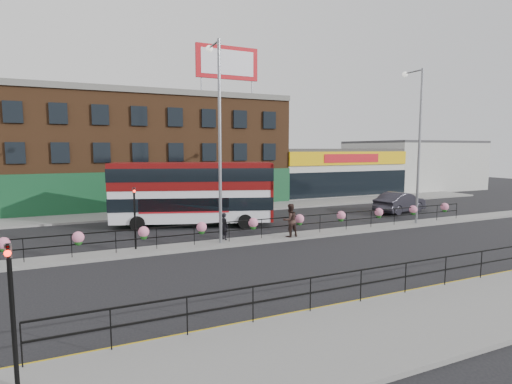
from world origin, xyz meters
name	(u,v)px	position (x,y,z in m)	size (l,w,h in m)	color
ground	(277,239)	(0.00, 0.00, 0.00)	(120.00, 120.00, 0.00)	black
south_pavement	(450,314)	(0.00, -12.00, 0.07)	(60.00, 4.00, 0.15)	gray
north_pavement	(213,210)	(0.00, 12.00, 0.07)	(60.00, 4.00, 0.15)	gray
median	(277,238)	(0.00, 0.00, 0.07)	(60.00, 1.60, 0.15)	gray
yellow_line_inner	(397,293)	(0.00, -9.70, 0.01)	(60.00, 0.10, 0.01)	gold
yellow_line_outer	(400,294)	(0.00, -9.88, 0.01)	(60.00, 0.10, 0.01)	gold
brick_building	(149,150)	(-4.00, 19.96, 5.13)	(25.00, 12.21, 10.30)	brown
supermarket	(320,171)	(16.00, 19.90, 2.65)	(15.00, 12.25, 5.30)	silver
warehouse_east	(412,165)	(30.75, 20.00, 3.15)	(14.50, 12.00, 6.30)	#BABBB5
billboard	(227,63)	(2.50, 14.99, 13.18)	(6.00, 0.29, 4.40)	red
median_railing	(277,222)	(0.00, 0.00, 1.05)	(30.04, 0.56, 1.23)	black
south_railing	(361,278)	(-2.00, -10.10, 0.96)	(20.04, 0.05, 1.12)	black
double_decker_bus	(193,187)	(-3.41, 5.84, 2.69)	(11.06, 5.86, 4.37)	white
car	(400,202)	(13.81, 4.45, 0.86)	(5.52, 3.10, 1.72)	#282730
pedestrian_a	(224,226)	(-3.08, 0.54, 0.92)	(0.52, 0.64, 1.54)	black
pedestrian_b	(290,220)	(0.69, -0.34, 1.13)	(1.02, 0.83, 1.96)	#33211D
lamp_column_west	(218,124)	(-3.52, 0.20, 6.63)	(0.39, 1.92, 10.93)	gray
lamp_column_east	(417,133)	(10.85, 0.13, 6.42)	(0.38, 1.86, 10.57)	gray
traffic_light_south	(11,284)	(-12.00, -11.01, 2.47)	(0.15, 0.28, 3.65)	black
traffic_light_median	(134,205)	(-8.00, 0.39, 2.47)	(0.15, 0.28, 3.65)	black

